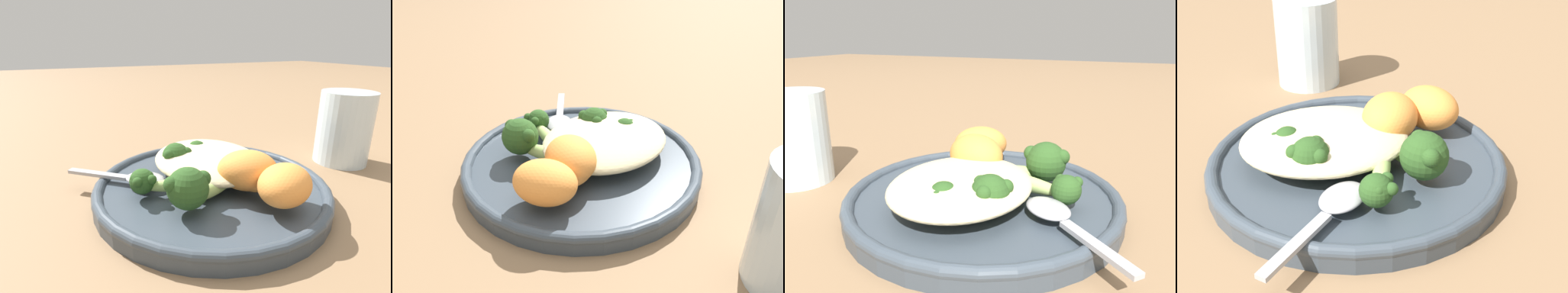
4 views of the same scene
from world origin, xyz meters
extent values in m
plane|color=#846647|center=(0.00, 0.00, 0.00)|extent=(4.00, 4.00, 0.00)
cylinder|color=#38424C|center=(0.00, -0.01, 0.01)|extent=(0.26, 0.26, 0.02)
torus|color=#38424C|center=(0.00, -0.01, 0.02)|extent=(0.26, 0.26, 0.01)
ellipsoid|color=beige|center=(-0.03, 0.00, 0.03)|extent=(0.15, 0.13, 0.03)
ellipsoid|color=#9EBC66|center=(-0.01, 0.00, 0.03)|extent=(0.10, 0.02, 0.02)
sphere|color=#284C1E|center=(-0.06, 0.00, 0.04)|extent=(0.03, 0.03, 0.03)
sphere|color=#284C1E|center=(-0.05, 0.01, 0.04)|extent=(0.01, 0.01, 0.01)
sphere|color=#284C1E|center=(-0.07, 0.00, 0.04)|extent=(0.01, 0.01, 0.01)
sphere|color=#284C1E|center=(-0.05, -0.01, 0.04)|extent=(0.01, 0.01, 0.01)
ellipsoid|color=#9EBC66|center=(0.00, -0.02, 0.03)|extent=(0.09, 0.05, 0.02)
sphere|color=#284C1E|center=(-0.04, -0.04, 0.04)|extent=(0.03, 0.03, 0.03)
sphere|color=#284C1E|center=(-0.04, -0.02, 0.04)|extent=(0.01, 0.01, 0.01)
sphere|color=#284C1E|center=(-0.06, -0.04, 0.04)|extent=(0.01, 0.01, 0.01)
sphere|color=#284C1E|center=(-0.04, -0.05, 0.04)|extent=(0.01, 0.01, 0.01)
ellipsoid|color=#9EBC66|center=(0.02, -0.04, 0.03)|extent=(0.04, 0.10, 0.02)
sphere|color=#284C1E|center=(0.00, -0.09, 0.04)|extent=(0.03, 0.03, 0.03)
sphere|color=#284C1E|center=(0.01, -0.08, 0.04)|extent=(0.01, 0.01, 0.01)
sphere|color=#284C1E|center=(0.00, -0.08, 0.04)|extent=(0.01, 0.01, 0.01)
sphere|color=#284C1E|center=(0.00, -0.10, 0.04)|extent=(0.01, 0.01, 0.01)
sphere|color=#284C1E|center=(0.01, -0.10, 0.04)|extent=(0.01, 0.01, 0.01)
ellipsoid|color=#9EBC66|center=(0.04, -0.03, 0.03)|extent=(0.04, 0.07, 0.02)
sphere|color=#284C1E|center=(0.05, -0.06, 0.04)|extent=(0.04, 0.04, 0.04)
sphere|color=#284C1E|center=(0.05, -0.04, 0.05)|extent=(0.02, 0.02, 0.02)
sphere|color=#284C1E|center=(0.05, -0.07, 0.05)|extent=(0.02, 0.02, 0.02)
ellipsoid|color=orange|center=(0.04, 0.01, 0.04)|extent=(0.07, 0.08, 0.04)
ellipsoid|color=orange|center=(0.08, 0.03, 0.04)|extent=(0.07, 0.08, 0.04)
ellipsoid|color=orange|center=(0.04, 0.02, 0.04)|extent=(0.07, 0.07, 0.03)
ellipsoid|color=orange|center=(0.04, 0.02, 0.04)|extent=(0.07, 0.07, 0.04)
cube|color=#A3A3A8|center=(-0.06, -0.13, 0.02)|extent=(0.06, 0.06, 0.00)
ellipsoid|color=#A3A3A8|center=(-0.02, -0.08, 0.03)|extent=(0.05, 0.06, 0.01)
cylinder|color=silver|center=(-0.02, 0.22, 0.05)|extent=(0.08, 0.08, 0.11)
camera|label=1|loc=(0.28, -0.16, 0.17)|focal=28.00mm
camera|label=2|loc=(0.24, 0.26, 0.24)|focal=35.00mm
camera|label=3|loc=(-0.31, -0.15, 0.17)|focal=35.00mm
camera|label=4|loc=(-0.08, -0.42, 0.26)|focal=50.00mm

